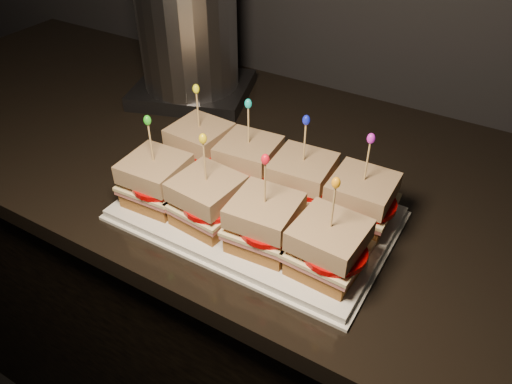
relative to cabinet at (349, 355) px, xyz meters
The scene contains 63 objects.
cabinet is the anchor object (origin of this frame).
granite_slab 0.47m from the cabinet, ahead, with size 2.53×0.74×0.04m, color black.
platter 0.55m from the cabinet, 134.64° to the right, with size 0.44×0.27×0.02m, color white.
platter_rim 0.54m from the cabinet, 134.64° to the right, with size 0.45×0.29×0.01m, color white.
sandwich_0_bread_bot 0.62m from the cabinet, 162.44° to the right, with size 0.09×0.09×0.03m, color brown.
sandwich_0_ham 0.63m from the cabinet, 162.44° to the right, with size 0.10×0.10×0.01m, color #B25655.
sandwich_0_cheese 0.64m from the cabinet, 162.44° to the right, with size 0.11×0.10×0.01m, color beige.
sandwich_0_tomato 0.64m from the cabinet, 160.80° to the right, with size 0.09×0.09×0.01m, color #BA0303.
sandwich_0_bread_top 0.66m from the cabinet, 162.44° to the right, with size 0.10×0.10×0.03m, color #57280F.
sandwich_0_pick 0.70m from the cabinet, 162.44° to the right, with size 0.00×0.00×0.09m, color tan.
sandwich_0_frill 0.74m from the cabinet, 162.44° to the right, with size 0.01×0.01×0.02m, color yellow.
sandwich_1_bread_bot 0.57m from the cabinet, 154.77° to the right, with size 0.09×0.09×0.03m, color brown.
sandwich_1_ham 0.59m from the cabinet, 154.77° to the right, with size 0.10×0.10×0.01m, color #B25655.
sandwich_1_cheese 0.59m from the cabinet, 154.77° to the right, with size 0.11×0.10×0.01m, color beige.
sandwich_1_tomato 0.60m from the cabinet, 152.15° to the right, with size 0.09×0.09×0.01m, color #BA0303.
sandwich_1_bread_top 0.62m from the cabinet, 154.77° to the right, with size 0.10×0.10×0.03m, color #57280F.
sandwich_1_pick 0.66m from the cabinet, 154.77° to the right, with size 0.00×0.00×0.09m, color tan.
sandwich_1_frill 0.70m from the cabinet, 154.77° to the right, with size 0.01×0.01×0.02m, color #10B4AA.
sandwich_2_bread_bot 0.54m from the cabinet, 137.33° to the right, with size 0.09×0.09×0.03m, color brown.
sandwich_2_ham 0.56m from the cabinet, 137.33° to the right, with size 0.10×0.10×0.01m, color #B25655.
sandwich_2_cheese 0.56m from the cabinet, 137.33° to the right, with size 0.11×0.10×0.01m, color beige.
sandwich_2_tomato 0.57m from the cabinet, 132.39° to the right, with size 0.09×0.09×0.01m, color #BA0303.
sandwich_2_bread_top 0.59m from the cabinet, 137.33° to the right, with size 0.10×0.10×0.03m, color #57280F.
sandwich_2_pick 0.64m from the cabinet, 137.33° to the right, with size 0.00×0.00×0.09m, color tan.
sandwich_2_frill 0.68m from the cabinet, 137.33° to the right, with size 0.01×0.01×0.02m, color #121CD1.
sandwich_3_bread_bot 0.53m from the cabinet, 92.72° to the right, with size 0.09×0.09×0.03m, color brown.
sandwich_3_ham 0.55m from the cabinet, 92.72° to the right, with size 0.10×0.10×0.01m, color #B25655.
sandwich_3_cheese 0.55m from the cabinet, 92.72° to the right, with size 0.11×0.10×0.01m, color beige.
sandwich_3_tomato 0.56m from the cabinet, 86.19° to the right, with size 0.09×0.09×0.01m, color #BA0303.
sandwich_3_bread_top 0.58m from the cabinet, 92.72° to the right, with size 0.10×0.10×0.03m, color #57280F.
sandwich_3_pick 0.63m from the cabinet, 92.72° to the right, with size 0.00×0.00×0.09m, color tan.
sandwich_3_frill 0.67m from the cabinet, 92.72° to the right, with size 0.01×0.01×0.02m, color #C81FCB.
sandwich_4_bread_bot 0.65m from the cabinet, 144.58° to the right, with size 0.09×0.09×0.03m, color brown.
sandwich_4_ham 0.67m from the cabinet, 144.58° to the right, with size 0.10×0.10×0.01m, color #B25655.
sandwich_4_cheese 0.67m from the cabinet, 144.58° to the right, with size 0.11×0.10×0.01m, color beige.
sandwich_4_tomato 0.67m from the cabinet, 142.83° to the right, with size 0.09×0.09×0.01m, color #BA0303.
sandwich_4_bread_top 0.69m from the cabinet, 144.58° to the right, with size 0.10×0.10×0.03m, color #57280F.
sandwich_4_pick 0.73m from the cabinet, 144.58° to the right, with size 0.00×0.00×0.09m, color tan.
sandwich_4_frill 0.77m from the cabinet, 144.58° to the right, with size 0.01×0.01×0.02m, color green.
sandwich_5_bread_bot 0.61m from the cabinet, 133.36° to the right, with size 0.09×0.09×0.03m, color brown.
sandwich_5_ham 0.62m from the cabinet, 133.36° to the right, with size 0.10×0.10×0.01m, color #B25655.
sandwich_5_cheese 0.63m from the cabinet, 133.36° to the right, with size 0.11×0.10×0.01m, color beige.
sandwich_5_tomato 0.63m from the cabinet, 130.99° to the right, with size 0.09×0.09×0.01m, color #BA0303.
sandwich_5_bread_top 0.65m from the cabinet, 133.36° to the right, with size 0.10×0.10×0.03m, color #57280F.
sandwich_5_pick 0.69m from the cabinet, 133.36° to the right, with size 0.00×0.00×0.09m, color tan.
sandwich_5_frill 0.73m from the cabinet, 133.36° to the right, with size 0.01×0.01×0.02m, color yellow.
sandwich_6_bread_bot 0.58m from the cabinet, 115.77° to the right, with size 0.09×0.09×0.03m, color brown.
sandwich_6_ham 0.59m from the cabinet, 115.77° to the right, with size 0.10×0.10×0.01m, color #B25655.
sandwich_6_cheese 0.60m from the cabinet, 115.77° to the right, with size 0.11×0.10×0.01m, color beige.
sandwich_6_tomato 0.61m from the cabinet, 112.75° to the right, with size 0.09×0.09×0.01m, color #BA0303.
sandwich_6_bread_top 0.63m from the cabinet, 115.77° to the right, with size 0.10×0.10×0.03m, color #57280F.
sandwich_6_pick 0.67m from the cabinet, 115.77° to the right, with size 0.00×0.00×0.09m, color tan.
sandwich_6_frill 0.71m from the cabinet, 115.77° to the right, with size 0.01×0.01×0.02m, color red.
sandwich_7_bread_bot 0.57m from the cabinet, 91.21° to the right, with size 0.09×0.09×0.03m, color brown.
sandwich_7_ham 0.58m from the cabinet, 91.21° to the right, with size 0.10×0.10×0.01m, color #B25655.
sandwich_7_cheese 0.59m from the cabinet, 91.21° to the right, with size 0.11×0.10×0.01m, color beige.
sandwich_7_tomato 0.60m from the cabinet, 88.25° to the right, with size 0.09×0.09×0.01m, color #BA0303.
sandwich_7_bread_top 0.62m from the cabinet, 91.21° to the right, with size 0.10×0.10×0.03m, color #57280F.
sandwich_7_pick 0.66m from the cabinet, 91.21° to the right, with size 0.00×0.00×0.09m, color tan.
sandwich_7_frill 0.70m from the cabinet, 91.21° to the right, with size 0.01×0.01×0.02m, color orange.
appliance_base 0.74m from the cabinet, 164.40° to the left, with size 0.26×0.22×0.03m, color #262628.
appliance_body 0.86m from the cabinet, 164.40° to the left, with size 0.22×0.22×0.29m, color silver.
appliance 0.86m from the cabinet, 164.40° to the left, with size 0.26×0.22×0.34m, color silver, non-canonical shape.
Camera 1 is at (0.66, 0.92, 1.50)m, focal length 35.00 mm.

